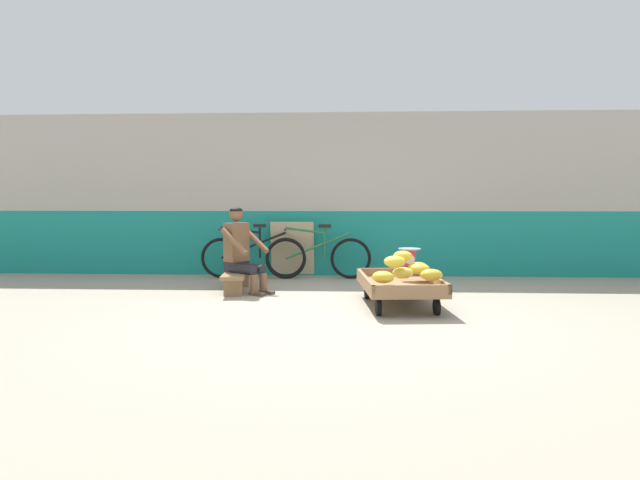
# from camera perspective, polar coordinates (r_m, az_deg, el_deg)

# --- Properties ---
(ground_plane) EXTENTS (80.00, 80.00, 0.00)m
(ground_plane) POSITION_cam_1_polar(r_m,az_deg,el_deg) (5.99, 2.33, -7.77)
(ground_plane) COLOR gray
(back_wall) EXTENTS (16.00, 0.30, 2.64)m
(back_wall) POSITION_cam_1_polar(r_m,az_deg,el_deg) (9.07, 2.58, 4.71)
(back_wall) COLOR #19847A
(back_wall) RESTS_ON ground
(banana_cart) EXTENTS (0.97, 1.51, 0.36)m
(banana_cart) POSITION_cam_1_polar(r_m,az_deg,el_deg) (6.48, 8.21, -4.73)
(banana_cart) COLOR #8E6B47
(banana_cart) RESTS_ON ground
(banana_pile) EXTENTS (0.81, 1.17, 0.26)m
(banana_pile) POSITION_cam_1_polar(r_m,az_deg,el_deg) (6.34, 9.10, -2.90)
(banana_pile) COLOR gold
(banana_pile) RESTS_ON banana_cart
(low_bench) EXTENTS (0.38, 1.12, 0.27)m
(low_bench) POSITION_cam_1_polar(r_m,az_deg,el_deg) (7.55, -8.62, -3.77)
(low_bench) COLOR olive
(low_bench) RESTS_ON ground
(vendor_seated) EXTENTS (0.74, 0.67, 1.14)m
(vendor_seated) POSITION_cam_1_polar(r_m,az_deg,el_deg) (7.45, -8.18, -1.03)
(vendor_seated) COLOR brown
(vendor_seated) RESTS_ON ground
(plastic_crate) EXTENTS (0.36, 0.28, 0.30)m
(plastic_crate) POSITION_cam_1_polar(r_m,az_deg,el_deg) (7.50, 9.23, -4.22)
(plastic_crate) COLOR red
(plastic_crate) RESTS_ON ground
(weighing_scale) EXTENTS (0.30, 0.30, 0.29)m
(weighing_scale) POSITION_cam_1_polar(r_m,az_deg,el_deg) (7.46, 9.26, -1.92)
(weighing_scale) COLOR #28282D
(weighing_scale) RESTS_ON plastic_crate
(bicycle_near_left) EXTENTS (1.66, 0.48, 0.86)m
(bicycle_near_left) POSITION_cam_1_polar(r_m,az_deg,el_deg) (8.78, -6.93, -1.63)
(bicycle_near_left) COLOR black
(bicycle_near_left) RESTS_ON ground
(bicycle_far_left) EXTENTS (1.66, 0.48, 0.86)m
(bicycle_far_left) POSITION_cam_1_polar(r_m,az_deg,el_deg) (8.61, -0.21, -1.72)
(bicycle_far_left) COLOR black
(bicycle_far_left) RESTS_ON ground
(sign_board) EXTENTS (0.70, 0.19, 0.89)m
(sign_board) POSITION_cam_1_polar(r_m,az_deg,el_deg) (8.94, -2.88, -0.93)
(sign_board) COLOR #C6B289
(sign_board) RESTS_ON ground
(shopping_bag) EXTENTS (0.18, 0.12, 0.24)m
(shopping_bag) POSITION_cam_1_polar(r_m,az_deg,el_deg) (7.09, 9.23, -4.95)
(shopping_bag) COLOR #3370B7
(shopping_bag) RESTS_ON ground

